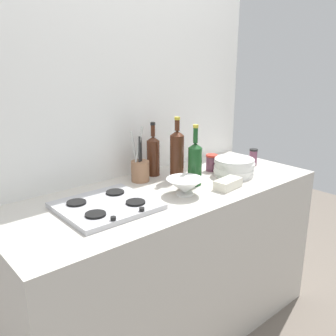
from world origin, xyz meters
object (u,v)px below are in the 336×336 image
object	(u,v)px
wine_bottle_leftmost	(195,163)
condiment_jar_rear	(212,163)
utensil_crock	(140,169)
mixing_bowl	(185,186)
wine_bottle_mid_right	(153,155)
stovetop_hob	(106,206)
butter_dish	(228,184)
plate_stack	(234,167)
wine_bottle_mid_left	(177,154)
condiment_jar_front	(253,157)

from	to	relation	value
wine_bottle_leftmost	condiment_jar_rear	bearing A→B (deg)	24.07
wine_bottle_leftmost	utensil_crock	size ratio (longest dim) A/B	1.05
mixing_bowl	wine_bottle_mid_right	bearing A→B (deg)	77.21
stovetop_hob	wine_bottle_leftmost	size ratio (longest dim) A/B	1.26
butter_dish	plate_stack	bearing A→B (deg)	32.02
stovetop_hob	wine_bottle_mid_left	world-z (taller)	wine_bottle_mid_left
wine_bottle_leftmost	mixing_bowl	size ratio (longest dim) A/B	1.73
plate_stack	condiment_jar_rear	bearing A→B (deg)	100.94
plate_stack	wine_bottle_mid_left	distance (m)	0.36
mixing_bowl	utensil_crock	xyz separation A→B (m)	(-0.04, 0.33, 0.02)
wine_bottle_leftmost	condiment_jar_front	size ratio (longest dim) A/B	3.07
plate_stack	condiment_jar_front	world-z (taller)	condiment_jar_front
wine_bottle_mid_right	condiment_jar_rear	world-z (taller)	wine_bottle_mid_right
wine_bottle_leftmost	wine_bottle_mid_left	world-z (taller)	wine_bottle_mid_left
wine_bottle_mid_right	wine_bottle_leftmost	bearing A→B (deg)	-76.79
plate_stack	mixing_bowl	world-z (taller)	plate_stack
utensil_crock	butter_dish	bearing A→B (deg)	-54.83
wine_bottle_mid_left	stovetop_hob	bearing A→B (deg)	-168.60
stovetop_hob	butter_dish	world-z (taller)	butter_dish
plate_stack	butter_dish	distance (m)	0.24
plate_stack	utensil_crock	world-z (taller)	utensil_crock
wine_bottle_mid_left	utensil_crock	bearing A→B (deg)	149.38
wine_bottle_mid_right	plate_stack	bearing A→B (deg)	-41.50
plate_stack	wine_bottle_leftmost	bearing A→B (deg)	173.12
mixing_bowl	condiment_jar_rear	size ratio (longest dim) A/B	1.87
butter_dish	condiment_jar_rear	distance (m)	0.33
wine_bottle_mid_left	condiment_jar_rear	xyz separation A→B (m)	(0.27, -0.02, -0.10)
wine_bottle_leftmost	utensil_crock	distance (m)	0.32
wine_bottle_mid_right	butter_dish	world-z (taller)	wine_bottle_mid_right
wine_bottle_leftmost	condiment_jar_front	world-z (taller)	wine_bottle_leftmost
butter_dish	utensil_crock	world-z (taller)	utensil_crock
plate_stack	wine_bottle_mid_left	bearing A→B (deg)	150.33
stovetop_hob	plate_stack	size ratio (longest dim) A/B	1.75
stovetop_hob	utensil_crock	world-z (taller)	utensil_crock
wine_bottle_mid_right	butter_dish	size ratio (longest dim) A/B	1.97
butter_dish	utensil_crock	size ratio (longest dim) A/B	0.51
butter_dish	condiment_jar_rear	size ratio (longest dim) A/B	1.57
condiment_jar_rear	condiment_jar_front	bearing A→B (deg)	-17.58
stovetop_hob	wine_bottle_mid_right	size ratio (longest dim) A/B	1.33
wine_bottle_leftmost	utensil_crock	bearing A→B (deg)	128.08
stovetop_hob	utensil_crock	distance (m)	0.42
wine_bottle_leftmost	mixing_bowl	xyz separation A→B (m)	(-0.15, -0.08, -0.08)
plate_stack	butter_dish	size ratio (longest dim) A/B	1.49
wine_bottle_leftmost	condiment_jar_front	bearing A→B (deg)	2.50
butter_dish	condiment_jar_front	xyz separation A→B (m)	(0.47, 0.19, 0.03)
wine_bottle_mid_left	condiment_jar_front	world-z (taller)	wine_bottle_mid_left
wine_bottle_leftmost	utensil_crock	xyz separation A→B (m)	(-0.19, 0.25, -0.06)
stovetop_hob	utensil_crock	size ratio (longest dim) A/B	1.33
mixing_bowl	stovetop_hob	bearing A→B (deg)	164.84
condiment_jar_front	condiment_jar_rear	world-z (taller)	condiment_jar_front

